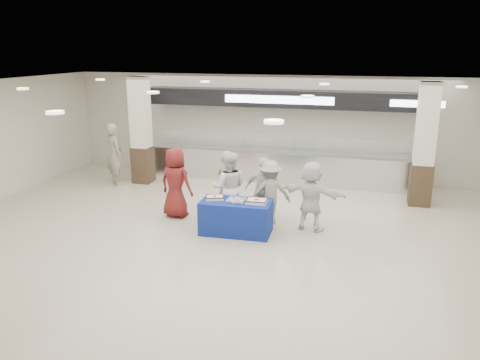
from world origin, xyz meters
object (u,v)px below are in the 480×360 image
(soldier_b, at_px, (270,192))
(civilian_maroon, at_px, (176,183))
(cupcake_tray, at_px, (236,200))
(chef_short, at_px, (264,189))
(soldier_a, at_px, (228,185))
(soldier_bg, at_px, (115,154))
(sheet_cake_left, at_px, (215,197))
(civilian_white, at_px, (311,196))
(sheet_cake_right, at_px, (257,201))
(chef_tall, at_px, (229,188))
(display_table, at_px, (236,217))

(soldier_b, bearing_deg, civilian_maroon, -13.04)
(cupcake_tray, relative_size, chef_short, 0.27)
(soldier_a, distance_m, soldier_bg, 4.53)
(sheet_cake_left, xyz_separation_m, civilian_white, (2.08, 0.62, 0.01))
(sheet_cake_left, relative_size, sheet_cake_right, 1.05)
(chef_short, xyz_separation_m, soldier_bg, (-4.98, 1.80, 0.16))
(sheet_cake_right, relative_size, soldier_bg, 0.24)
(chef_tall, bearing_deg, display_table, 107.83)
(display_table, height_order, chef_short, chef_short)
(soldier_a, height_order, soldier_bg, soldier_bg)
(chef_tall, bearing_deg, sheet_cake_left, 65.54)
(cupcake_tray, bearing_deg, sheet_cake_left, 174.87)
(sheet_cake_right, height_order, soldier_bg, soldier_bg)
(cupcake_tray, xyz_separation_m, civilian_maroon, (-1.71, 0.66, 0.08))
(display_table, height_order, cupcake_tray, cupcake_tray)
(civilian_maroon, bearing_deg, cupcake_tray, 169.47)
(display_table, bearing_deg, cupcake_tray, -74.78)
(soldier_b, distance_m, soldier_bg, 5.49)
(sheet_cake_left, distance_m, chef_short, 1.30)
(soldier_b, height_order, civilian_white, civilian_white)
(sheet_cake_left, xyz_separation_m, soldier_bg, (-4.06, 2.72, 0.14))
(chef_tall, xyz_separation_m, soldier_b, (0.95, 0.20, -0.09))
(chef_tall, distance_m, chef_short, 0.83)
(display_table, relative_size, civilian_maroon, 0.90)
(soldier_a, xyz_separation_m, civilian_white, (2.02, -0.21, -0.04))
(display_table, bearing_deg, soldier_b, 52.40)
(civilian_white, distance_m, soldier_bg, 6.49)
(display_table, distance_m, soldier_bg, 5.35)
(display_table, bearing_deg, soldier_bg, 146.60)
(sheet_cake_left, xyz_separation_m, soldier_a, (0.05, 0.83, 0.05))
(soldier_a, relative_size, soldier_bg, 0.90)
(display_table, relative_size, sheet_cake_right, 3.40)
(display_table, relative_size, soldier_b, 1.03)
(cupcake_tray, bearing_deg, civilian_white, 22.99)
(soldier_b, bearing_deg, soldier_bg, -38.28)
(cupcake_tray, bearing_deg, chef_short, 66.97)
(soldier_a, distance_m, chef_tall, 0.23)
(sheet_cake_right, xyz_separation_m, soldier_bg, (-5.03, 2.74, 0.13))
(sheet_cake_right, xyz_separation_m, cupcake_tray, (-0.46, -0.03, -0.02))
(soldier_a, bearing_deg, sheet_cake_right, 159.86)
(cupcake_tray, distance_m, civilian_maroon, 1.84)
(chef_short, bearing_deg, display_table, 65.81)
(sheet_cake_right, height_order, chef_tall, chef_tall)
(chef_short, relative_size, soldier_b, 1.03)
(soldier_a, bearing_deg, soldier_bg, -2.22)
(sheet_cake_right, bearing_deg, civilian_white, 29.79)
(soldier_b, height_order, soldier_bg, soldier_bg)
(sheet_cake_left, height_order, chef_tall, chef_tall)
(chef_tall, bearing_deg, soldier_a, -76.21)
(soldier_a, height_order, civilian_white, soldier_a)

